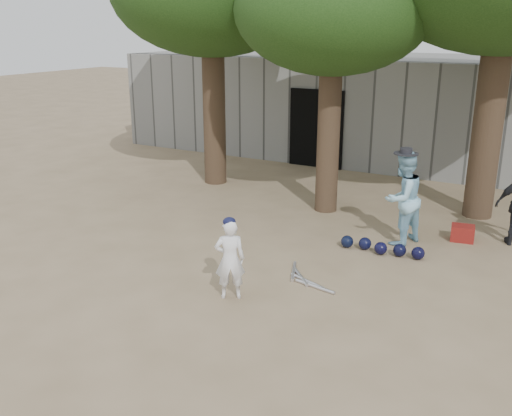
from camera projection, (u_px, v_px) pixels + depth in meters
The scene contains 7 objects.
ground at pixel (195, 274), 9.41m from camera, with size 70.00×70.00×0.00m, color #937C5E.
boy_player at pixel (230, 259), 8.41m from camera, with size 0.45×0.30×1.24m, color white.
spectator_blue at pixel (402, 198), 10.48m from camera, with size 0.85×0.66×1.74m, color #98D1EB.
red_bag at pixel (462, 233), 10.79m from camera, with size 0.42×0.32×0.30m, color maroon.
back_building at pixel (385, 106), 17.56m from camera, with size 16.00×5.24×3.00m.
helmet_row at pixel (382, 247), 10.21m from camera, with size 1.51×0.32×0.23m.
bat_pile at pixel (304, 279), 9.16m from camera, with size 1.06×0.80×0.06m.
Camera 1 is at (5.04, -7.06, 3.93)m, focal length 40.00 mm.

